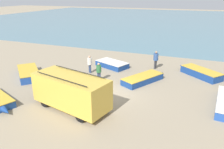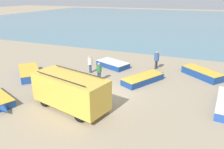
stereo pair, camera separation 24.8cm
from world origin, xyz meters
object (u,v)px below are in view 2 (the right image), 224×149
Objects in this scene: fishing_rowboat_3 at (29,72)px; parked_van at (70,91)px; fisherman_0 at (99,70)px; fisherman_2 at (90,62)px; fishing_rowboat_0 at (200,73)px; fishing_rowboat_2 at (112,64)px; fishing_rowboat_5 at (144,79)px; fisherman_1 at (157,58)px.

parked_van is at bearing -165.24° from fishing_rowboat_3.
fisherman_2 reaches higher than fisherman_0.
fisherman_2 is (-9.77, -2.94, 0.68)m from fishing_rowboat_0.
fishing_rowboat_5 is at bearing 168.19° from fishing_rowboat_2.
parked_van reaches higher than fisherman_2.
fishing_rowboat_2 is at bearing -141.84° from fisherman_1.
fishing_rowboat_5 is 2.54× the size of fisherman_1.
parked_van is 1.22× the size of fishing_rowboat_5.
fisherman_0 reaches higher than fishing_rowboat_5.
fisherman_1 reaches higher than fishing_rowboat_0.
parked_van is 5.06m from fisherman_0.
fishing_rowboat_3 reaches higher than fishing_rowboat_2.
fishing_rowboat_0 reaches higher than fishing_rowboat_2.
fisherman_1 is at bearing -96.14° from parked_van.
fishing_rowboat_5 is 2.84× the size of fisherman_0.
parked_van is 1.37× the size of fishing_rowboat_0.
fishing_rowboat_3 is 2.36× the size of fisherman_1.
fisherman_2 is at bearing -106.10° from fishing_rowboat_3.
fishing_rowboat_2 is 4.97m from fishing_rowboat_5.
fisherman_1 is (10.43, 6.38, 0.75)m from fishing_rowboat_3.
parked_van is 3.10× the size of fisherman_1.
fisherman_0 is 6.38m from fisherman_1.
parked_van reaches higher than fisherman_1.
fishing_rowboat_0 is 1.00× the size of fishing_rowboat_2.
fisherman_0 is (-8.11, -4.48, 0.63)m from fishing_rowboat_0.
fisherman_1 is at bearing 25.33° from fishing_rowboat_5.
fishing_rowboat_2 is (-8.55, -0.48, -0.05)m from fishing_rowboat_0.
fishing_rowboat_2 is 4.08m from fisherman_0.
fishing_rowboat_3 is at bearing -123.77° from fisherman_1.
fishing_rowboat_2 is at bearing 43.38° from fishing_rowboat_0.
fishing_rowboat_2 is 0.96× the size of fishing_rowboat_3.
fishing_rowboat_2 is 8.09m from fishing_rowboat_3.
fishing_rowboat_5 is 3.94m from fisherman_0.
fisherman_2 is (-5.58, -3.50, -0.07)m from fisherman_1.
fishing_rowboat_3 is 2.64× the size of fisherman_0.
fisherman_1 is at bearing -144.35° from fishing_rowboat_2.
fisherman_2 is at bearing 56.91° from fishing_rowboat_0.
fisherman_0 is at bearing 118.46° from fishing_rowboat_2.
fisherman_2 is at bearing -167.21° from fisherman_0.
fishing_rowboat_3 reaches higher than fishing_rowboat_5.
fisherman_1 is (3.59, 10.08, -0.15)m from parked_van.
fisherman_0 is 0.96× the size of fisherman_2.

